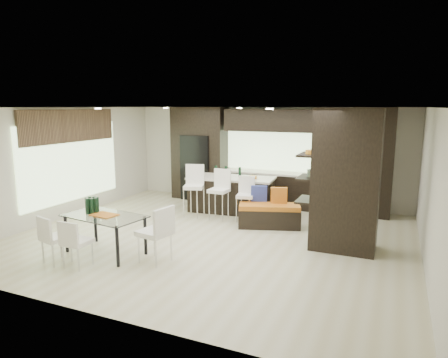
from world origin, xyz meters
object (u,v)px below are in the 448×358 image
at_px(stool_right, 245,204).
at_px(chair_far, 56,241).
at_px(stool_mid, 219,200).
at_px(floor_vase, 328,219).
at_px(kitchen_island, 231,194).
at_px(bench, 269,216).
at_px(dining_table, 105,234).
at_px(chair_near, 77,245).
at_px(chair_end, 155,236).
at_px(stool_left, 194,196).

height_order(stool_right, chair_far, stool_right).
relative_size(stool_mid, floor_vase, 0.89).
relative_size(kitchen_island, stool_right, 2.50).
distance_m(kitchen_island, floor_vase, 3.24).
distance_m(stool_right, bench, 0.69).
bearing_deg(chair_far, stool_right, 74.07).
xyz_separation_m(dining_table, chair_near, (0.00, -0.72, 0.02)).
bearing_deg(kitchen_island, stool_mid, -95.58).
bearing_deg(chair_near, chair_end, 33.24).
xyz_separation_m(stool_left, stool_mid, (0.68, 0.01, -0.03)).
xyz_separation_m(stool_right, chair_near, (-1.68, -3.67, -0.05)).
distance_m(stool_left, chair_end, 3.02).
distance_m(kitchen_island, chair_near, 4.55).
height_order(floor_vase, chair_far, floor_vase).
relative_size(stool_left, dining_table, 0.69).
distance_m(bench, chair_end, 3.07).
distance_m(bench, chair_near, 4.22).
distance_m(floor_vase, chair_near, 4.64).
xyz_separation_m(kitchen_island, chair_end, (0.08, -3.72, 0.01)).
bearing_deg(floor_vase, bench, 150.76).
height_order(stool_left, chair_end, stool_left).
bearing_deg(chair_far, floor_vase, 47.29).
height_order(dining_table, chair_far, chair_far).
bearing_deg(stool_right, chair_end, -111.93).
height_order(kitchen_island, stool_right, kitchen_island).
bearing_deg(bench, dining_table, -148.01).
height_order(stool_mid, chair_near, stool_mid).
bearing_deg(kitchen_island, floor_vase, -37.66).
height_order(floor_vase, chair_end, floor_vase).
xyz_separation_m(stool_mid, floor_vase, (2.74, -0.93, 0.06)).
relative_size(stool_right, chair_far, 1.10).
xyz_separation_m(chair_near, chair_end, (1.09, 0.72, 0.08)).
bearing_deg(dining_table, floor_vase, 36.25).
relative_size(stool_left, chair_near, 1.34).
relative_size(stool_right, chair_end, 0.93).
bearing_deg(chair_end, kitchen_island, 10.75).
height_order(stool_left, floor_vase, floor_vase).
height_order(kitchen_island, stool_left, stool_left).
height_order(stool_right, floor_vase, floor_vase).
bearing_deg(kitchen_island, dining_table, -110.72).
distance_m(stool_mid, chair_near, 3.79).
distance_m(stool_left, floor_vase, 3.54).
bearing_deg(kitchen_island, stool_left, -135.64).
bearing_deg(floor_vase, stool_mid, 161.30).
relative_size(dining_table, chair_near, 1.95).
distance_m(bench, dining_table, 3.64).
bearing_deg(floor_vase, chair_far, -147.17).
distance_m(stool_mid, bench, 1.35).
bearing_deg(kitchen_island, chair_far, -114.00).
bearing_deg(stool_left, dining_table, -115.04).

